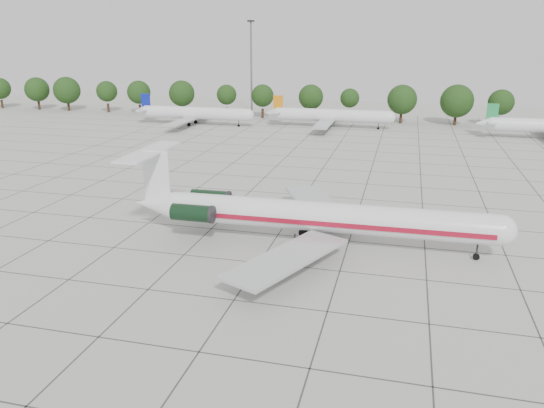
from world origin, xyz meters
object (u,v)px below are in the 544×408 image
(bg_airliner_b, at_px, (195,113))
(bg_airliner_c, at_px, (331,116))
(floodlight_mast, at_px, (251,62))
(ground_crew, at_px, (460,234))
(main_airliner, at_px, (305,215))

(bg_airliner_b, xyz_separation_m, bg_airliner_c, (33.55, 4.35, 0.00))
(bg_airliner_c, height_order, floodlight_mast, floodlight_mast)
(ground_crew, distance_m, floodlight_mast, 102.67)
(main_airliner, height_order, bg_airliner_b, main_airliner)
(bg_airliner_c, relative_size, floodlight_mast, 1.11)
(ground_crew, distance_m, bg_airliner_b, 88.11)
(bg_airliner_b, relative_size, floodlight_mast, 1.11)
(bg_airliner_c, distance_m, floodlight_mast, 33.16)
(ground_crew, bearing_deg, main_airliner, 19.73)
(main_airliner, height_order, ground_crew, main_airliner)
(bg_airliner_c, bearing_deg, ground_crew, -70.96)
(main_airliner, xyz_separation_m, bg_airliner_b, (-41.65, 71.72, -0.45))
(ground_crew, relative_size, bg_airliner_b, 0.06)
(bg_airliner_b, xyz_separation_m, floodlight_mast, (8.20, 22.46, 11.37))
(ground_crew, bearing_deg, bg_airliner_b, -47.42)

